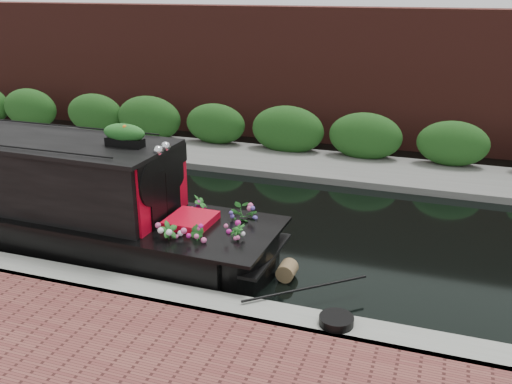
% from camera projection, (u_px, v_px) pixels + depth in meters
% --- Properties ---
extents(ground, '(80.00, 80.00, 0.00)m').
position_uv_depth(ground, '(225.00, 223.00, 11.79)').
color(ground, black).
rests_on(ground, ground).
extents(near_bank_coping, '(40.00, 0.60, 0.50)m').
position_uv_depth(near_bank_coping, '(145.00, 302.00, 8.86)').
color(near_bank_coping, gray).
rests_on(near_bank_coping, ground).
extents(far_bank_path, '(40.00, 2.40, 0.34)m').
position_uv_depth(far_bank_path, '(283.00, 165.00, 15.51)').
color(far_bank_path, '#63635F').
rests_on(far_bank_path, ground).
extents(far_hedge, '(40.00, 1.10, 2.80)m').
position_uv_depth(far_hedge, '(292.00, 156.00, 16.31)').
color(far_hedge, '#1E4A18').
rests_on(far_hedge, ground).
extents(far_brick_wall, '(40.00, 1.00, 8.00)m').
position_uv_depth(far_brick_wall, '(310.00, 138.00, 18.17)').
color(far_brick_wall, '#4B1F19').
rests_on(far_brick_wall, ground).
extents(rope_fender, '(0.30, 0.35, 0.30)m').
position_uv_depth(rope_fender, '(287.00, 270.00, 9.53)').
color(rope_fender, brown).
rests_on(rope_fender, ground).
extents(coiled_mooring_rope, '(0.48, 0.48, 0.12)m').
position_uv_depth(coiled_mooring_rope, '(336.00, 321.00, 7.84)').
color(coiled_mooring_rope, black).
rests_on(coiled_mooring_rope, near_bank_coping).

